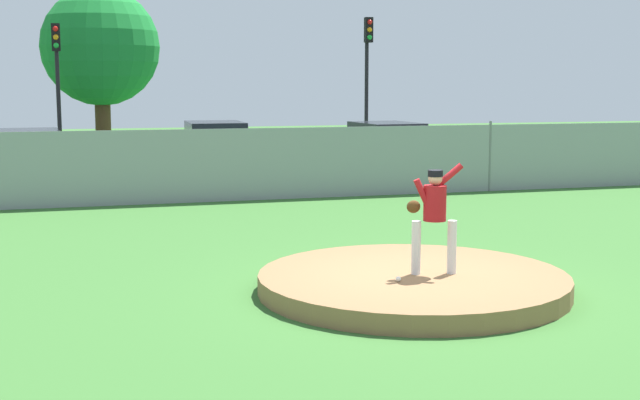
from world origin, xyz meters
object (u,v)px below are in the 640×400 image
object	(u,v)px
baseball	(398,279)
parked_car_teal	(216,153)
traffic_light_near	(57,71)
traffic_cone_orange	(411,159)
parked_car_white	(386,151)
parked_car_silver	(30,159)
traffic_light_far	(367,65)
pitcher_youth	(434,210)

from	to	relation	value
baseball	parked_car_teal	xyz separation A→B (m)	(-0.04, 15.15, 0.53)
traffic_light_near	baseball	bearing A→B (deg)	-76.52
baseball	traffic_light_near	xyz separation A→B (m)	(-4.62, 19.29, 3.03)
traffic_cone_orange	traffic_light_near	xyz separation A→B (m)	(-11.98, 1.78, 3.08)
baseball	parked_car_white	distance (m)	15.48
parked_car_white	parked_car_silver	xyz separation A→B (m)	(-10.70, 0.47, -0.03)
traffic_light_near	parked_car_teal	bearing A→B (deg)	-42.08
parked_car_silver	baseball	bearing A→B (deg)	-70.16
parked_car_silver	traffic_cone_orange	world-z (taller)	parked_car_silver
traffic_light_near	traffic_light_far	size ratio (longest dim) A/B	0.92
parked_car_silver	traffic_light_near	bearing A→B (deg)	79.53
traffic_light_far	pitcher_youth	bearing A→B (deg)	-106.58
baseball	traffic_light_far	bearing A→B (deg)	71.92
pitcher_youth	parked_car_teal	bearing A→B (deg)	92.64
parked_car_teal	traffic_light_near	size ratio (longest dim) A/B	0.84
baseball	parked_car_silver	xyz separation A→B (m)	(-5.42, 15.01, 0.48)
parked_car_silver	traffic_light_near	size ratio (longest dim) A/B	0.95
pitcher_youth	traffic_cone_orange	bearing A→B (deg)	68.67
pitcher_youth	traffic_light_near	bearing A→B (deg)	105.52
pitcher_youth	parked_car_silver	world-z (taller)	pitcher_youth
pitcher_youth	parked_car_teal	xyz separation A→B (m)	(-0.68, 14.84, -0.35)
traffic_light_far	traffic_cone_orange	bearing A→B (deg)	-56.01
traffic_cone_orange	pitcher_youth	bearing A→B (deg)	-111.33
parked_car_white	traffic_light_far	size ratio (longest dim) A/B	0.84
parked_car_teal	traffic_cone_orange	bearing A→B (deg)	17.69
pitcher_youth	baseball	world-z (taller)	pitcher_youth
traffic_light_near	parked_car_white	bearing A→B (deg)	-25.61
pitcher_youth	parked_car_white	size ratio (longest dim) A/B	0.35
traffic_cone_orange	traffic_light_near	bearing A→B (deg)	171.56
parked_car_teal	traffic_light_near	bearing A→B (deg)	137.92
pitcher_youth	parked_car_white	bearing A→B (deg)	71.94
pitcher_youth	parked_car_white	distance (m)	14.97
parked_car_silver	traffic_light_near	distance (m)	5.05
pitcher_youth	traffic_light_far	xyz separation A→B (m)	(5.61, 18.84, 2.41)
parked_car_teal	traffic_light_far	distance (m)	7.95
baseball	parked_car_white	world-z (taller)	parked_car_white
parked_car_teal	baseball	bearing A→B (deg)	-89.85
pitcher_youth	baseball	size ratio (longest dim) A/B	21.22
parked_car_silver	traffic_cone_orange	distance (m)	13.03
traffic_cone_orange	traffic_light_far	distance (m)	3.88
parked_car_teal	traffic_light_far	bearing A→B (deg)	32.46
parked_car_teal	pitcher_youth	bearing A→B (deg)	-87.36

